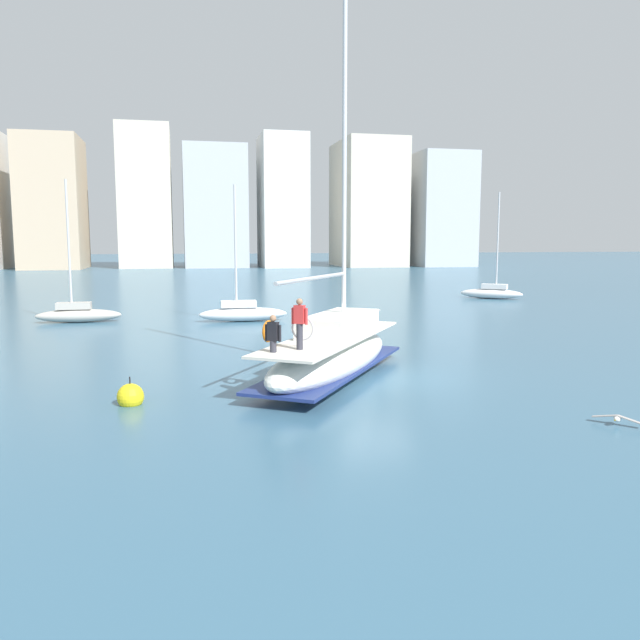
% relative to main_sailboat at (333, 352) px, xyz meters
% --- Properties ---
extents(ground_plane, '(400.00, 400.00, 0.00)m').
position_rel_main_sailboat_xyz_m(ground_plane, '(1.51, -0.33, -0.92)').
color(ground_plane, '#38607A').
extents(main_sailboat, '(7.32, 9.32, 14.22)m').
position_rel_main_sailboat_xyz_m(main_sailboat, '(0.00, 0.00, 0.00)').
color(main_sailboat, white).
rests_on(main_sailboat, ground).
extents(moored_sloop_near, '(4.82, 1.15, 8.24)m').
position_rel_main_sailboat_xyz_m(moored_sloop_near, '(-11.09, 17.75, -0.36)').
color(moored_sloop_near, '#B7B2A8').
rests_on(moored_sloop_near, ground).
extents(moored_sloop_far, '(5.22, 1.33, 7.96)m').
position_rel_main_sailboat_xyz_m(moored_sloop_far, '(-1.63, 16.12, -0.35)').
color(moored_sloop_far, silver).
rests_on(moored_sloop_far, ground).
extents(moored_catamaran, '(4.70, 4.02, 8.60)m').
position_rel_main_sailboat_xyz_m(moored_catamaran, '(19.68, 26.26, -0.35)').
color(moored_catamaran, white).
rests_on(moored_catamaran, ground).
extents(seagull, '(0.92, 1.03, 0.18)m').
position_rel_main_sailboat_xyz_m(seagull, '(5.91, -7.20, -0.74)').
color(seagull, silver).
rests_on(seagull, ground).
extents(mooring_buoy, '(0.78, 0.78, 0.99)m').
position_rel_main_sailboat_xyz_m(mooring_buoy, '(-6.67, -2.30, -0.68)').
color(mooring_buoy, yellow).
rests_on(mooring_buoy, ground).
extents(waterfront_buildings, '(88.31, 17.79, 23.86)m').
position_rel_main_sailboat_xyz_m(waterfront_buildings, '(2.74, 91.36, 10.05)').
color(waterfront_buildings, silver).
rests_on(waterfront_buildings, ground).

